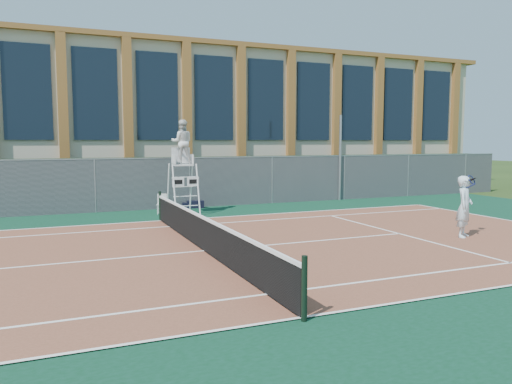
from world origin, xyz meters
name	(u,v)px	position (x,y,z in m)	size (l,w,h in m)	color
ground	(204,252)	(0.00, 0.00, 0.00)	(120.00, 120.00, 0.00)	#233814
apron	(194,245)	(0.00, 1.00, 0.01)	(36.00, 20.00, 0.01)	#0B331B
tennis_court	(204,251)	(0.00, 0.00, 0.02)	(23.77, 10.97, 0.02)	brown
tennis_net	(204,232)	(0.00, 0.00, 0.54)	(0.10, 11.30, 1.10)	black
fence	(144,185)	(0.00, 8.80, 1.10)	(40.00, 0.06, 2.20)	#595E60
hedge	(139,182)	(0.00, 10.00, 1.10)	(40.00, 1.40, 2.20)	black
building	(115,121)	(0.00, 17.95, 4.15)	(45.00, 10.60, 8.22)	#BFB39E
steel_pole	(340,158)	(9.67, 8.70, 2.11)	(0.12, 0.12, 4.22)	#9EA0A5
umpire_chair	(182,145)	(1.23, 7.05, 2.80)	(1.07, 1.65, 3.84)	white
plastic_chair	(162,202)	(0.45, 7.38, 0.48)	(0.48, 0.48, 0.81)	silver
sports_bag_near	(195,204)	(2.17, 8.53, 0.17)	(0.74, 0.30, 0.32)	black
sports_bag_far	(189,205)	(1.89, 8.60, 0.13)	(0.59, 0.25, 0.23)	black
tennis_player	(464,206)	(7.86, -1.19, 0.97)	(1.10, 0.84, 1.87)	white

